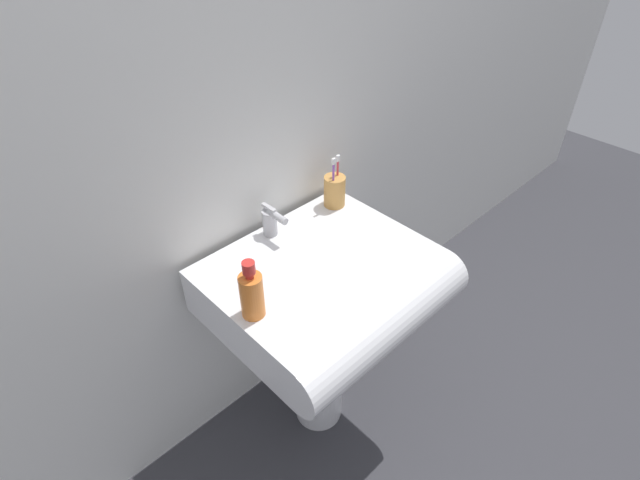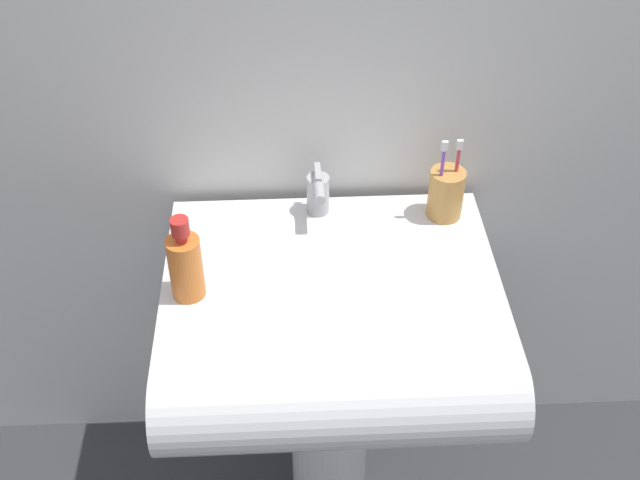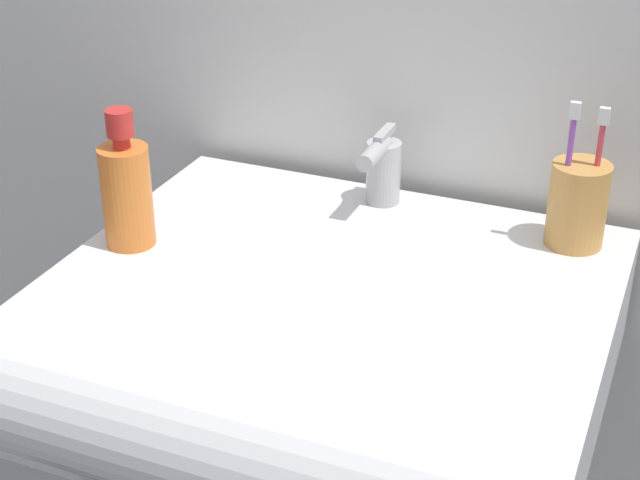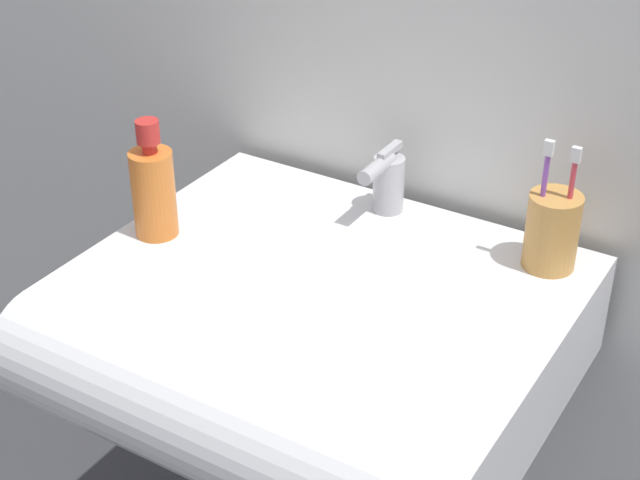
{
  "view_description": "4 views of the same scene",
  "coord_description": "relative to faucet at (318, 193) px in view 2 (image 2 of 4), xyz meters",
  "views": [
    {
      "loc": [
        -0.75,
        -0.78,
        1.68
      ],
      "look_at": [
        0.03,
        0.02,
        0.8
      ],
      "focal_mm": 28.0,
      "sensor_mm": 36.0,
      "label": 1
    },
    {
      "loc": [
        -0.07,
        -1.08,
        1.76
      ],
      "look_at": [
        -0.02,
        -0.01,
        0.85
      ],
      "focal_mm": 45.0,
      "sensor_mm": 36.0,
      "label": 2
    },
    {
      "loc": [
        0.36,
        -0.92,
        1.31
      ],
      "look_at": [
        -0.03,
        0.0,
        0.78
      ],
      "focal_mm": 55.0,
      "sensor_mm": 36.0,
      "label": 3
    },
    {
      "loc": [
        0.55,
        -0.92,
        1.45
      ],
      "look_at": [
        -0.0,
        -0.02,
        0.81
      ],
      "focal_mm": 55.0,
      "sensor_mm": 36.0,
      "label": 4
    }
  ],
  "objects": [
    {
      "name": "sink_pedestal",
      "position": [
        0.02,
        -0.19,
        -0.5
      ],
      "size": [
        0.17,
        0.17,
        0.6
      ],
      "primitive_type": "cylinder",
      "color": "white",
      "rests_on": "ground"
    },
    {
      "name": "sink_basin",
      "position": [
        0.02,
        -0.24,
        -0.13
      ],
      "size": [
        0.62,
        0.55,
        0.15
      ],
      "color": "white",
      "rests_on": "sink_pedestal"
    },
    {
      "name": "faucet",
      "position": [
        0.0,
        0.0,
        0.0
      ],
      "size": [
        0.05,
        0.1,
        0.1
      ],
      "color": "#B7B7BC",
      "rests_on": "sink_basin"
    },
    {
      "name": "toothbrush_cup",
      "position": [
        0.25,
        -0.02,
        0.0
      ],
      "size": [
        0.07,
        0.07,
        0.18
      ],
      "color": "#D19347",
      "rests_on": "sink_basin"
    },
    {
      "name": "soap_bottle",
      "position": [
        -0.24,
        -0.22,
        0.02
      ],
      "size": [
        0.06,
        0.06,
        0.17
      ],
      "color": "orange",
      "rests_on": "sink_basin"
    }
  ]
}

